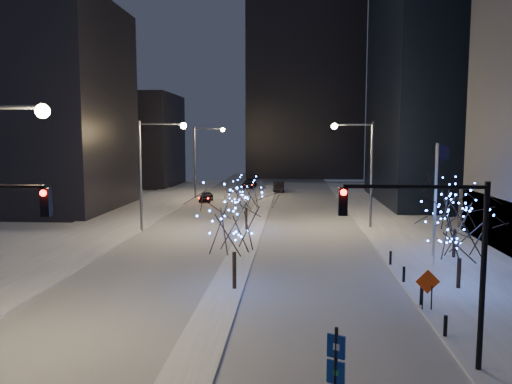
# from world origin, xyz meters

# --- Properties ---
(ground) EXTENTS (160.00, 160.00, 0.00)m
(ground) POSITION_xyz_m (0.00, 0.00, 0.00)
(ground) COLOR silver
(ground) RESTS_ON ground
(road) EXTENTS (20.00, 130.00, 0.02)m
(road) POSITION_xyz_m (0.00, 35.00, 0.01)
(road) COLOR #A3A8B1
(road) RESTS_ON ground
(median) EXTENTS (2.00, 80.00, 0.15)m
(median) POSITION_xyz_m (0.00, 30.00, 0.07)
(median) COLOR white
(median) RESTS_ON ground
(east_sidewalk) EXTENTS (10.00, 90.00, 0.15)m
(east_sidewalk) POSITION_xyz_m (15.00, 20.00, 0.07)
(east_sidewalk) COLOR white
(east_sidewalk) RESTS_ON ground
(west_sidewalk) EXTENTS (8.00, 90.00, 0.15)m
(west_sidewalk) POSITION_xyz_m (-14.00, 20.00, 0.07)
(west_sidewalk) COLOR white
(west_sidewalk) RESTS_ON ground
(filler_west_near) EXTENTS (22.00, 18.00, 24.00)m
(filler_west_near) POSITION_xyz_m (-28.00, 40.00, 12.00)
(filler_west_near) COLOR black
(filler_west_near) RESTS_ON ground
(filler_west_far) EXTENTS (18.00, 16.00, 16.00)m
(filler_west_far) POSITION_xyz_m (-26.00, 70.00, 8.00)
(filler_west_far) COLOR black
(filler_west_far) RESTS_ON ground
(horizon_block) EXTENTS (24.00, 14.00, 42.00)m
(horizon_block) POSITION_xyz_m (6.00, 92.00, 21.00)
(horizon_block) COLOR black
(horizon_block) RESTS_ON ground
(street_lamp_w_mid) EXTENTS (4.40, 0.56, 10.00)m
(street_lamp_w_mid) POSITION_xyz_m (-8.94, 27.00, 6.50)
(street_lamp_w_mid) COLOR #595E66
(street_lamp_w_mid) RESTS_ON ground
(street_lamp_w_far) EXTENTS (4.40, 0.56, 10.00)m
(street_lamp_w_far) POSITION_xyz_m (-8.94, 52.00, 6.50)
(street_lamp_w_far) COLOR #595E66
(street_lamp_w_far) RESTS_ON ground
(street_lamp_east) EXTENTS (3.90, 0.56, 10.00)m
(street_lamp_east) POSITION_xyz_m (10.08, 30.00, 6.45)
(street_lamp_east) COLOR #595E66
(street_lamp_east) RESTS_ON ground
(traffic_signal_east) EXTENTS (5.26, 0.43, 7.00)m
(traffic_signal_east) POSITION_xyz_m (8.94, 1.00, 4.76)
(traffic_signal_east) COLOR black
(traffic_signal_east) RESTS_ON ground
(flagpoles) EXTENTS (1.35, 2.60, 8.00)m
(flagpoles) POSITION_xyz_m (13.37, 17.25, 4.80)
(flagpoles) COLOR silver
(flagpoles) RESTS_ON east_sidewalk
(bollards) EXTENTS (0.16, 12.16, 0.90)m
(bollards) POSITION_xyz_m (10.20, 10.00, 0.60)
(bollards) COLOR black
(bollards) RESTS_ON east_sidewalk
(car_near) EXTENTS (1.54, 3.80, 1.29)m
(car_near) POSITION_xyz_m (-7.77, 48.18, 0.65)
(car_near) COLOR black
(car_near) RESTS_ON ground
(car_mid) EXTENTS (1.81, 4.90, 1.60)m
(car_mid) POSITION_xyz_m (1.50, 61.30, 0.80)
(car_mid) COLOR black
(car_mid) RESTS_ON ground
(car_far) EXTENTS (2.48, 5.13, 1.44)m
(car_far) POSITION_xyz_m (-3.64, 66.55, 0.72)
(car_far) COLOR black
(car_far) RESTS_ON ground
(holiday_tree_median_near) EXTENTS (6.12, 6.12, 6.03)m
(holiday_tree_median_near) POSITION_xyz_m (0.50, 10.01, 4.01)
(holiday_tree_median_near) COLOR black
(holiday_tree_median_near) RESTS_ON median
(holiday_tree_median_far) EXTENTS (4.03, 4.03, 5.01)m
(holiday_tree_median_far) POSITION_xyz_m (-0.50, 27.84, 3.53)
(holiday_tree_median_far) COLOR black
(holiday_tree_median_far) RESTS_ON median
(holiday_tree_plaza_near) EXTENTS (4.49, 4.49, 5.38)m
(holiday_tree_plaza_near) POSITION_xyz_m (13.00, 11.05, 3.51)
(holiday_tree_plaza_near) COLOR black
(holiday_tree_plaza_near) RESTS_ON east_sidewalk
(holiday_tree_plaza_far) EXTENTS (5.81, 5.81, 5.76)m
(holiday_tree_plaza_far) POSITION_xyz_m (15.03, 18.38, 3.86)
(holiday_tree_plaza_far) COLOR black
(holiday_tree_plaza_far) RESTS_ON east_sidewalk
(wayfinding_sign) EXTENTS (0.52, 0.29, 3.07)m
(wayfinding_sign) POSITION_xyz_m (5.00, -2.85, 1.88)
(wayfinding_sign) COLOR black
(wayfinding_sign) RESTS_ON ground
(construction_sign) EXTENTS (1.21, 0.14, 2.00)m
(construction_sign) POSITION_xyz_m (10.30, 7.31, 1.36)
(construction_sign) COLOR black
(construction_sign) RESTS_ON east_sidewalk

